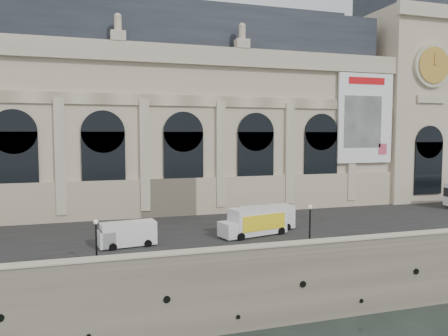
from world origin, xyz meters
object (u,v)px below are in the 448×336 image
at_px(lamp_right, 310,227).
at_px(box_truck, 254,222).
at_px(van_b, 125,234).
at_px(lamp_left, 96,243).
at_px(van_c, 264,218).

bearing_deg(lamp_right, box_truck, 117.02).
xyz_separation_m(van_b, lamp_left, (-2.66, -5.39, 0.69)).
distance_m(lamp_left, lamp_right, 19.26).
xyz_separation_m(box_truck, lamp_left, (-16.09, -6.09, 0.40)).
bearing_deg(lamp_left, van_b, 63.70).
height_order(box_truck, lamp_left, lamp_left).
relative_size(van_c, lamp_right, 1.51).
xyz_separation_m(box_truck, lamp_right, (3.17, -6.21, 0.55)).
bearing_deg(lamp_right, van_c, 98.02).
xyz_separation_m(van_b, lamp_right, (16.60, -5.51, 0.84)).
bearing_deg(van_b, van_c, 10.28).
distance_m(box_truck, lamp_right, 7.00).
distance_m(van_b, lamp_right, 17.50).
height_order(box_truck, lamp_right, lamp_right).
xyz_separation_m(van_c, lamp_left, (-18.09, -8.19, 0.52)).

